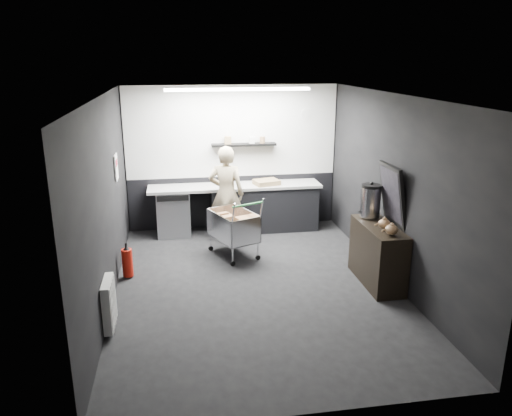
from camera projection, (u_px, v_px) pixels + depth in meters
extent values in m
plane|color=black|center=(256.00, 286.00, 7.23)|extent=(5.50, 5.50, 0.00)
plane|color=silver|center=(256.00, 96.00, 6.45)|extent=(5.50, 5.50, 0.00)
plane|color=black|center=(233.00, 158.00, 9.43)|extent=(5.50, 0.00, 5.50)
plane|color=black|center=(308.00, 282.00, 4.24)|extent=(5.50, 0.00, 5.50)
plane|color=black|center=(106.00, 203.00, 6.53)|extent=(0.00, 5.50, 5.50)
plane|color=black|center=(393.00, 190.00, 7.15)|extent=(0.00, 5.50, 5.50)
cube|color=silver|center=(232.00, 132.00, 9.27)|extent=(3.95, 0.02, 1.70)
cube|color=black|center=(233.00, 201.00, 9.66)|extent=(3.95, 0.02, 1.00)
cube|color=black|center=(244.00, 145.00, 9.26)|extent=(1.20, 0.22, 0.04)
cylinder|color=silver|center=(306.00, 114.00, 9.39)|extent=(0.20, 0.03, 0.20)
cube|color=white|center=(116.00, 167.00, 7.70)|extent=(0.02, 0.30, 0.40)
cube|color=#B8172F|center=(116.00, 163.00, 7.68)|extent=(0.02, 0.22, 0.10)
cube|color=silver|center=(109.00, 304.00, 5.98)|extent=(0.10, 0.50, 0.60)
cube|color=white|center=(238.00, 89.00, 8.20)|extent=(2.40, 0.20, 0.04)
cube|color=black|center=(264.00, 208.00, 9.48)|extent=(2.00, 0.56, 0.85)
cube|color=#A1A19D|center=(235.00, 186.00, 9.26)|extent=(3.20, 0.60, 0.05)
cube|color=#9EA0A5|center=(174.00, 212.00, 9.22)|extent=(0.60, 0.58, 0.85)
cube|color=black|center=(173.00, 198.00, 8.83)|extent=(0.56, 0.02, 0.10)
imported|color=beige|center=(226.00, 194.00, 8.81)|extent=(0.72, 0.57, 1.72)
cube|color=silver|center=(234.00, 238.00, 8.27)|extent=(0.84, 1.00, 0.02)
cube|color=silver|center=(217.00, 226.00, 8.16)|extent=(0.34, 0.80, 0.45)
cube|color=silver|center=(249.00, 224.00, 8.25)|extent=(0.34, 0.80, 0.45)
cube|color=silver|center=(237.00, 234.00, 7.81)|extent=(0.52, 0.23, 0.45)
cube|color=silver|center=(231.00, 218.00, 8.60)|extent=(0.52, 0.23, 0.45)
cylinder|color=silver|center=(222.00, 255.00, 7.91)|extent=(0.02, 0.02, 0.30)
cylinder|color=silver|center=(251.00, 253.00, 7.98)|extent=(0.02, 0.02, 0.30)
cylinder|color=silver|center=(218.00, 238.00, 8.64)|extent=(0.02, 0.02, 0.30)
cylinder|color=silver|center=(244.00, 237.00, 8.71)|extent=(0.02, 0.02, 0.30)
cylinder|color=green|center=(237.00, 206.00, 7.62)|extent=(0.52, 0.24, 0.03)
cube|color=brown|center=(226.00, 225.00, 8.28)|extent=(0.34, 0.37, 0.38)
cube|color=brown|center=(243.00, 229.00, 8.12)|extent=(0.31, 0.34, 0.34)
cylinder|color=black|center=(222.00, 263.00, 7.95)|extent=(0.09, 0.06, 0.08)
cylinder|color=black|center=(218.00, 245.00, 8.67)|extent=(0.09, 0.06, 0.08)
cylinder|color=black|center=(251.00, 261.00, 8.02)|extent=(0.09, 0.06, 0.08)
cylinder|color=black|center=(245.00, 244.00, 8.75)|extent=(0.09, 0.06, 0.08)
cube|color=black|center=(378.00, 255.00, 7.22)|extent=(0.44, 1.17, 0.88)
cylinder|color=silver|center=(370.00, 202.00, 7.39)|extent=(0.29, 0.29, 0.45)
cylinder|color=black|center=(372.00, 186.00, 7.32)|extent=(0.29, 0.29, 0.04)
sphere|color=black|center=(372.00, 183.00, 7.31)|extent=(0.05, 0.05, 0.05)
ellipsoid|color=brown|center=(384.00, 224.00, 6.94)|extent=(0.18, 0.18, 0.14)
ellipsoid|color=brown|center=(392.00, 230.00, 6.70)|extent=(0.18, 0.18, 0.14)
cube|color=black|center=(393.00, 195.00, 7.04)|extent=(0.20, 0.68, 0.87)
cube|color=black|center=(391.00, 195.00, 7.04)|extent=(0.14, 0.59, 0.75)
cylinder|color=#AC160B|center=(127.00, 263.00, 7.45)|extent=(0.16, 0.16, 0.42)
cone|color=black|center=(126.00, 248.00, 7.38)|extent=(0.11, 0.11, 0.06)
cylinder|color=black|center=(126.00, 245.00, 7.37)|extent=(0.03, 0.03, 0.06)
cube|color=olive|center=(267.00, 182.00, 9.29)|extent=(0.51, 0.44, 0.09)
cylinder|color=silver|center=(224.00, 181.00, 9.20)|extent=(0.19, 0.19, 0.19)
cube|color=silver|center=(228.00, 182.00, 9.16)|extent=(0.18, 0.14, 0.16)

